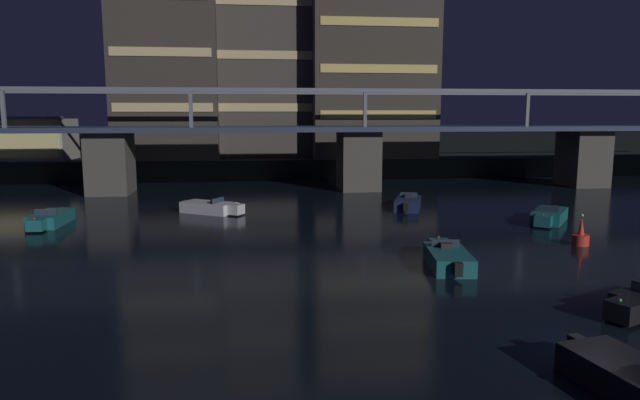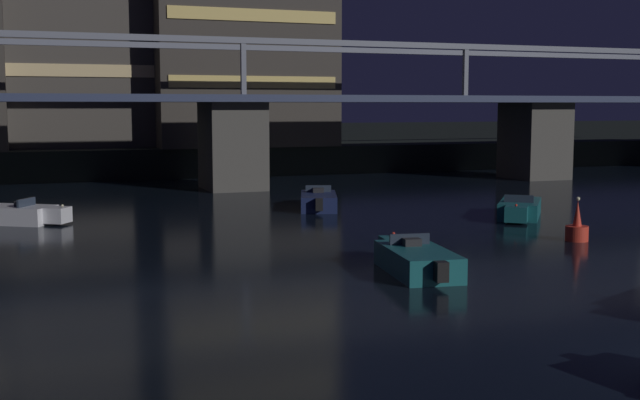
{
  "view_description": "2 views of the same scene",
  "coord_description": "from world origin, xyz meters",
  "px_view_note": "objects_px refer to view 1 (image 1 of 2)",
  "views": [
    {
      "loc": [
        -10.16,
        -15.23,
        7.24
      ],
      "look_at": [
        -5.79,
        20.65,
        1.71
      ],
      "focal_mm": 32.03,
      "sensor_mm": 36.0,
      "label": 1
    },
    {
      "loc": [
        -12.66,
        -12.84,
        5.33
      ],
      "look_at": [
        -0.21,
        21.16,
        1.13
      ],
      "focal_mm": 45.75,
      "sensor_mm": 36.0,
      "label": 2
    }
  ],
  "objects_px": {
    "speedboat_far_right": "(211,208)",
    "tower_central": "(369,50)",
    "river_bridge": "(359,146)",
    "tower_west_tall": "(267,35)",
    "speedboat_near_center": "(50,219)",
    "speedboat_mid_left": "(447,258)",
    "tower_west_low": "(165,28)",
    "speedboat_far_center": "(408,203)",
    "speedboat_far_left": "(549,216)",
    "waterfront_pavilion": "(13,139)",
    "channel_buoy": "(581,237)"
  },
  "relations": [
    {
      "from": "tower_west_low",
      "to": "speedboat_far_left",
      "type": "relative_size",
      "value": 6.14
    },
    {
      "from": "river_bridge",
      "to": "tower_central",
      "type": "xyz_separation_m",
      "value": [
        3.66,
        13.42,
        10.35
      ]
    },
    {
      "from": "river_bridge",
      "to": "tower_central",
      "type": "bearing_deg",
      "value": 74.72
    },
    {
      "from": "tower_central",
      "to": "speedboat_near_center",
      "type": "xyz_separation_m",
      "value": [
        -26.89,
        -28.34,
        -14.07
      ]
    },
    {
      "from": "tower_west_tall",
      "to": "river_bridge",
      "type": "bearing_deg",
      "value": -64.64
    },
    {
      "from": "speedboat_near_center",
      "to": "speedboat_far_right",
      "type": "height_order",
      "value": "same"
    },
    {
      "from": "river_bridge",
      "to": "speedboat_near_center",
      "type": "relative_size",
      "value": 18.63
    },
    {
      "from": "tower_west_tall",
      "to": "waterfront_pavilion",
      "type": "relative_size",
      "value": 2.32
    },
    {
      "from": "river_bridge",
      "to": "speedboat_far_right",
      "type": "relative_size",
      "value": 20.23
    },
    {
      "from": "tower_central",
      "to": "speedboat_far_left",
      "type": "distance_m",
      "value": 34.83
    },
    {
      "from": "waterfront_pavilion",
      "to": "speedboat_far_center",
      "type": "distance_m",
      "value": 44.13
    },
    {
      "from": "river_bridge",
      "to": "tower_west_low",
      "type": "height_order",
      "value": "tower_west_low"
    },
    {
      "from": "speedboat_far_right",
      "to": "speedboat_mid_left",
      "type": "bearing_deg",
      "value": -52.93
    },
    {
      "from": "tower_central",
      "to": "speedboat_far_center",
      "type": "relative_size",
      "value": 4.85
    },
    {
      "from": "tower_west_tall",
      "to": "speedboat_near_center",
      "type": "bearing_deg",
      "value": -115.59
    },
    {
      "from": "river_bridge",
      "to": "speedboat_mid_left",
      "type": "relative_size",
      "value": 18.54
    },
    {
      "from": "speedboat_far_left",
      "to": "channel_buoy",
      "type": "xyz_separation_m",
      "value": [
        -1.73,
        -6.55,
        0.06
      ]
    },
    {
      "from": "river_bridge",
      "to": "channel_buoy",
      "type": "height_order",
      "value": "river_bridge"
    },
    {
      "from": "tower_west_low",
      "to": "tower_central",
      "type": "relative_size",
      "value": 1.15
    },
    {
      "from": "tower_west_tall",
      "to": "tower_west_low",
      "type": "bearing_deg",
      "value": -157.19
    },
    {
      "from": "waterfront_pavilion",
      "to": "speedboat_far_center",
      "type": "xyz_separation_m",
      "value": [
        37.28,
        -23.27,
        -4.02
      ]
    },
    {
      "from": "river_bridge",
      "to": "speedboat_mid_left",
      "type": "xyz_separation_m",
      "value": [
        -0.93,
        -27.73,
        -3.71
      ]
    },
    {
      "from": "river_bridge",
      "to": "speedboat_near_center",
      "type": "height_order",
      "value": "river_bridge"
    },
    {
      "from": "speedboat_near_center",
      "to": "speedboat_far_right",
      "type": "bearing_deg",
      "value": 18.15
    },
    {
      "from": "speedboat_near_center",
      "to": "speedboat_mid_left",
      "type": "xyz_separation_m",
      "value": [
        22.3,
        -12.81,
        0.0
      ]
    },
    {
      "from": "tower_west_tall",
      "to": "speedboat_far_left",
      "type": "xyz_separation_m",
      "value": [
        17.57,
        -34.76,
        -16.02
      ]
    },
    {
      "from": "river_bridge",
      "to": "waterfront_pavilion",
      "type": "relative_size",
      "value": 7.83
    },
    {
      "from": "tower_central",
      "to": "speedboat_far_right",
      "type": "relative_size",
      "value": 5.18
    },
    {
      "from": "tower_west_low",
      "to": "speedboat_far_right",
      "type": "height_order",
      "value": "tower_west_low"
    },
    {
      "from": "river_bridge",
      "to": "speedboat_near_center",
      "type": "bearing_deg",
      "value": -147.28
    },
    {
      "from": "speedboat_far_center",
      "to": "speedboat_far_right",
      "type": "relative_size",
      "value": 1.07
    },
    {
      "from": "speedboat_mid_left",
      "to": "speedboat_far_left",
      "type": "xyz_separation_m",
      "value": [
        10.5,
        9.84,
        0.0
      ]
    },
    {
      "from": "tower_west_tall",
      "to": "speedboat_far_left",
      "type": "bearing_deg",
      "value": -63.19
    },
    {
      "from": "speedboat_far_right",
      "to": "tower_central",
      "type": "bearing_deg",
      "value": 56.17
    },
    {
      "from": "tower_west_low",
      "to": "tower_west_tall",
      "type": "xyz_separation_m",
      "value": [
        11.1,
        4.67,
        0.07
      ]
    },
    {
      "from": "waterfront_pavilion",
      "to": "speedboat_far_right",
      "type": "relative_size",
      "value": 2.59
    },
    {
      "from": "river_bridge",
      "to": "tower_west_tall",
      "type": "bearing_deg",
      "value": 115.36
    },
    {
      "from": "tower_west_low",
      "to": "tower_central",
      "type": "bearing_deg",
      "value": 3.05
    },
    {
      "from": "tower_west_tall",
      "to": "speedboat_mid_left",
      "type": "height_order",
      "value": "tower_west_tall"
    },
    {
      "from": "speedboat_far_right",
      "to": "river_bridge",
      "type": "bearing_deg",
      "value": 41.52
    },
    {
      "from": "speedboat_far_center",
      "to": "channel_buoy",
      "type": "relative_size",
      "value": 2.91
    },
    {
      "from": "speedboat_far_center",
      "to": "channel_buoy",
      "type": "bearing_deg",
      "value": -64.93
    },
    {
      "from": "tower_west_low",
      "to": "speedboat_mid_left",
      "type": "bearing_deg",
      "value": -65.53
    },
    {
      "from": "tower_west_tall",
      "to": "speedboat_far_left",
      "type": "relative_size",
      "value": 6.17
    },
    {
      "from": "speedboat_far_center",
      "to": "tower_west_low",
      "type": "bearing_deg",
      "value": 131.47
    },
    {
      "from": "river_bridge",
      "to": "tower_central",
      "type": "relative_size",
      "value": 3.9
    },
    {
      "from": "waterfront_pavilion",
      "to": "speedboat_mid_left",
      "type": "xyz_separation_m",
      "value": [
        34.63,
        -39.64,
        -4.02
      ]
    },
    {
      "from": "tower_west_low",
      "to": "speedboat_mid_left",
      "type": "distance_m",
      "value": 46.68
    },
    {
      "from": "waterfront_pavilion",
      "to": "speedboat_mid_left",
      "type": "relative_size",
      "value": 2.37
    },
    {
      "from": "speedboat_near_center",
      "to": "channel_buoy",
      "type": "distance_m",
      "value": 32.49
    }
  ]
}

